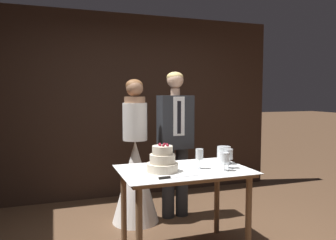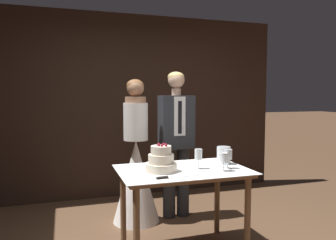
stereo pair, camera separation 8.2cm
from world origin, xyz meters
The scene contains 10 objects.
wall_back centered at (0.00, 2.22, 1.31)m, with size 4.55×0.12×2.62m, color black.
cake_table centered at (0.10, 0.27, 0.69)m, with size 1.19×0.78×0.80m.
tiered_cake centered at (-0.11, 0.25, 0.89)m, with size 0.28×0.28×0.25m.
cake_knife centered at (-0.11, 0.00, 0.80)m, with size 0.39×0.04×0.02m.
wine_glass_near centered at (0.24, 0.24, 0.93)m, with size 0.07×0.07×0.18m.
wine_glass_middle centered at (0.42, 0.09, 0.92)m, with size 0.08×0.08×0.17m.
wine_glass_far centered at (0.51, 0.16, 0.92)m, with size 0.08×0.08×0.18m.
hurricane_candle centered at (0.56, 0.36, 0.88)m, with size 0.13×0.13×0.17m.
bride centered at (-0.14, 1.15, 0.60)m, with size 0.54×0.54×1.65m.
groom centered at (0.35, 1.15, 0.97)m, with size 0.39×0.25×1.75m.
Camera 1 is at (-1.02, -2.48, 1.49)m, focal length 35.00 mm.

